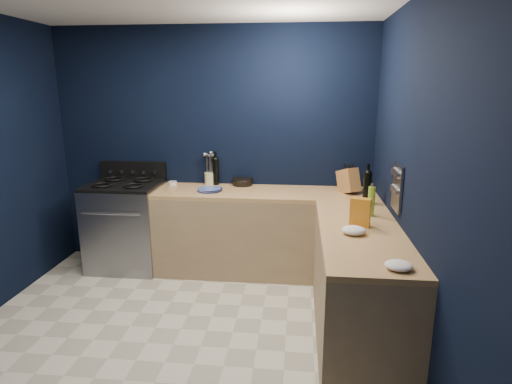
# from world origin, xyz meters

# --- Properties ---
(floor) EXTENTS (3.50, 3.50, 0.02)m
(floor) POSITION_xyz_m (0.00, 0.00, -0.01)
(floor) COLOR beige
(floor) RESTS_ON ground
(wall_back) EXTENTS (3.50, 0.02, 2.60)m
(wall_back) POSITION_xyz_m (0.00, 1.76, 1.30)
(wall_back) COLOR black
(wall_back) RESTS_ON ground
(wall_right) EXTENTS (0.02, 3.50, 2.60)m
(wall_right) POSITION_xyz_m (1.76, 0.00, 1.30)
(wall_right) COLOR black
(wall_right) RESTS_ON ground
(cab_back) EXTENTS (2.30, 0.63, 0.86)m
(cab_back) POSITION_xyz_m (0.60, 1.44, 0.43)
(cab_back) COLOR #9A7F5C
(cab_back) RESTS_ON floor
(top_back) EXTENTS (2.30, 0.63, 0.04)m
(top_back) POSITION_xyz_m (0.60, 1.44, 0.88)
(top_back) COLOR olive
(top_back) RESTS_ON cab_back
(cab_right) EXTENTS (0.63, 1.67, 0.86)m
(cab_right) POSITION_xyz_m (1.44, 0.29, 0.43)
(cab_right) COLOR #9A7F5C
(cab_right) RESTS_ON floor
(top_right) EXTENTS (0.63, 1.67, 0.04)m
(top_right) POSITION_xyz_m (1.44, 0.29, 0.88)
(top_right) COLOR olive
(top_right) RESTS_ON cab_right
(gas_range) EXTENTS (0.76, 0.66, 0.92)m
(gas_range) POSITION_xyz_m (-0.93, 1.42, 0.46)
(gas_range) COLOR gray
(gas_range) RESTS_ON floor
(oven_door) EXTENTS (0.59, 0.02, 0.42)m
(oven_door) POSITION_xyz_m (-0.93, 1.10, 0.45)
(oven_door) COLOR black
(oven_door) RESTS_ON gas_range
(cooktop) EXTENTS (0.76, 0.66, 0.03)m
(cooktop) POSITION_xyz_m (-0.93, 1.42, 0.94)
(cooktop) COLOR black
(cooktop) RESTS_ON gas_range
(backguard) EXTENTS (0.76, 0.06, 0.20)m
(backguard) POSITION_xyz_m (-0.93, 1.72, 1.04)
(backguard) COLOR black
(backguard) RESTS_ON gas_range
(spice_panel) EXTENTS (0.02, 0.28, 0.38)m
(spice_panel) POSITION_xyz_m (1.74, 0.55, 1.18)
(spice_panel) COLOR gray
(spice_panel) RESTS_ON wall_right
(wall_outlet) EXTENTS (0.09, 0.02, 0.13)m
(wall_outlet) POSITION_xyz_m (0.00, 1.74, 1.08)
(wall_outlet) COLOR white
(wall_outlet) RESTS_ON wall_back
(plate_stack) EXTENTS (0.32, 0.32, 0.03)m
(plate_stack) POSITION_xyz_m (0.02, 1.38, 0.92)
(plate_stack) COLOR #3D469B
(plate_stack) RESTS_ON top_back
(ramekin) EXTENTS (0.13, 0.13, 0.04)m
(ramekin) POSITION_xyz_m (-0.45, 1.63, 0.92)
(ramekin) COLOR white
(ramekin) RESTS_ON top_back
(utensil_crock) EXTENTS (0.12, 0.12, 0.14)m
(utensil_crock) POSITION_xyz_m (-0.04, 1.69, 0.97)
(utensil_crock) COLOR beige
(utensil_crock) RESTS_ON top_back
(wine_bottle_back) EXTENTS (0.09, 0.09, 0.29)m
(wine_bottle_back) POSITION_xyz_m (0.03, 1.69, 1.05)
(wine_bottle_back) COLOR black
(wine_bottle_back) RESTS_ON top_back
(lemon_basket) EXTENTS (0.29, 0.29, 0.08)m
(lemon_basket) POSITION_xyz_m (0.33, 1.69, 0.94)
(lemon_basket) COLOR black
(lemon_basket) RESTS_ON top_back
(knife_block) EXTENTS (0.25, 0.31, 0.30)m
(knife_block) POSITION_xyz_m (1.46, 1.47, 1.02)
(knife_block) COLOR olive
(knife_block) RESTS_ON top_back
(wine_bottle_right) EXTENTS (0.09, 0.09, 0.30)m
(wine_bottle_right) POSITION_xyz_m (1.58, 1.04, 1.05)
(wine_bottle_right) COLOR black
(wine_bottle_right) RESTS_ON top_right
(oil_bottle) EXTENTS (0.06, 0.06, 0.25)m
(oil_bottle) POSITION_xyz_m (1.56, 0.67, 1.03)
(oil_bottle) COLOR #76A929
(oil_bottle) RESTS_ON top_right
(spice_jar_near) EXTENTS (0.05, 0.05, 0.10)m
(spice_jar_near) POSITION_xyz_m (1.42, 0.74, 0.95)
(spice_jar_near) COLOR olive
(spice_jar_near) RESTS_ON top_right
(spice_jar_far) EXTENTS (0.05, 0.05, 0.09)m
(spice_jar_far) POSITION_xyz_m (1.41, 0.63, 0.94)
(spice_jar_far) COLOR olive
(spice_jar_far) RESTS_ON top_right
(crouton_bag) EXTENTS (0.17, 0.12, 0.23)m
(crouton_bag) POSITION_xyz_m (1.43, 0.39, 1.01)
(crouton_bag) COLOR #A21D0F
(crouton_bag) RESTS_ON top_right
(towel_front) EXTENTS (0.18, 0.16, 0.06)m
(towel_front) POSITION_xyz_m (1.36, 0.19, 0.93)
(towel_front) COLOR white
(towel_front) RESTS_ON top_right
(towel_end) EXTENTS (0.18, 0.17, 0.05)m
(towel_end) POSITION_xyz_m (1.56, -0.41, 0.93)
(towel_end) COLOR white
(towel_end) RESTS_ON top_right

